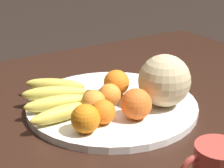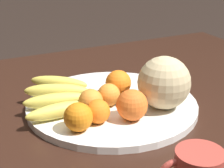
% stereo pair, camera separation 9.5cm
% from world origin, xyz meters
% --- Properties ---
extents(kitchen_table, '(1.54, 1.08, 0.71)m').
position_xyz_m(kitchen_table, '(0.00, 0.00, 0.63)').
color(kitchen_table, black).
rests_on(kitchen_table, ground_plane).
extents(fruit_bowl, '(0.44, 0.44, 0.02)m').
position_xyz_m(fruit_bowl, '(0.06, 0.01, 0.72)').
color(fruit_bowl, white).
rests_on(fruit_bowl, kitchen_table).
extents(melon, '(0.13, 0.13, 0.13)m').
position_xyz_m(melon, '(0.16, -0.07, 0.79)').
color(melon, '#C6B284').
rests_on(melon, fruit_bowl).
extents(banana_bunch, '(0.21, 0.25, 0.04)m').
position_xyz_m(banana_bunch, '(-0.07, 0.07, 0.75)').
color(banana_bunch, '#473819').
rests_on(banana_bunch, fruit_bowl).
extents(orange_front_left, '(0.07, 0.07, 0.07)m').
position_xyz_m(orange_front_left, '(-0.07, -0.09, 0.76)').
color(orange_front_left, orange).
rests_on(orange_front_left, fruit_bowl).
extents(orange_front_right, '(0.06, 0.06, 0.06)m').
position_xyz_m(orange_front_right, '(0.04, 0.00, 0.76)').
color(orange_front_right, orange).
rests_on(orange_front_right, fruit_bowl).
extents(orange_mid_center, '(0.07, 0.07, 0.07)m').
position_xyz_m(orange_mid_center, '(0.06, -0.09, 0.77)').
color(orange_mid_center, orange).
rests_on(orange_mid_center, fruit_bowl).
extents(orange_back_left, '(0.06, 0.06, 0.06)m').
position_xyz_m(orange_back_left, '(-0.01, -0.02, 0.76)').
color(orange_back_left, orange).
rests_on(orange_back_left, fruit_bowl).
extents(orange_back_right, '(0.06, 0.06, 0.06)m').
position_xyz_m(orange_back_right, '(-0.02, -0.07, 0.76)').
color(orange_back_right, orange).
rests_on(orange_back_right, fruit_bowl).
extents(orange_top_small, '(0.07, 0.07, 0.07)m').
position_xyz_m(orange_top_small, '(0.09, 0.05, 0.76)').
color(orange_top_small, orange).
rests_on(orange_top_small, fruit_bowl).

